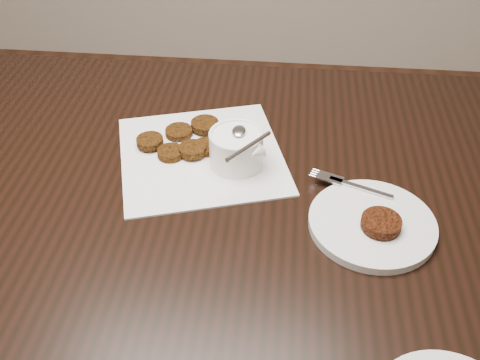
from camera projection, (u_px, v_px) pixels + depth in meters
name	position (u px, v px, depth m)	size (l,w,h in m)	color
table	(183.00, 317.00, 1.20)	(1.50, 0.97, 0.75)	black
napkin	(201.00, 155.00, 1.04)	(0.31, 0.31, 0.00)	white
sauce_ramekin	(236.00, 133.00, 0.97)	(0.13, 0.13, 0.14)	white
patty_cluster	(182.00, 140.00, 1.06)	(0.18, 0.18, 0.02)	#60330C
plate_with_patty	(373.00, 220.00, 0.88)	(0.21, 0.21, 0.03)	silver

